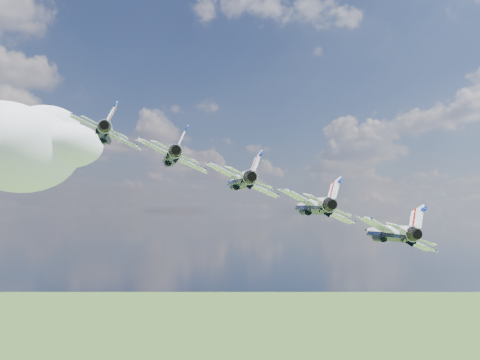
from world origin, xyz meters
TOP-DOWN VIEW (x-y plane):
  - cloud_far at (-3.75, 182.18)m, footprint 67.95×53.39m
  - jet_0 at (-17.58, 34.76)m, footprint 17.18×19.46m
  - jet_1 at (-10.04, 27.46)m, footprint 17.18×19.46m
  - jet_2 at (-2.50, 20.16)m, footprint 17.18×19.46m
  - jet_3 at (5.04, 12.86)m, footprint 17.18×19.46m
  - jet_4 at (12.58, 5.56)m, footprint 17.18×19.46m

SIDE VIEW (x-z plane):
  - jet_4 at x=12.58m, z-range 143.93..152.87m
  - jet_3 at x=5.04m, z-range 147.67..156.61m
  - jet_2 at x=-2.50m, z-range 151.41..160.35m
  - jet_1 at x=-10.04m, z-range 155.15..164.10m
  - jet_0 at x=-17.58m, z-range 158.89..167.84m
  - cloud_far at x=-3.75m, z-range 168.77..195.47m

